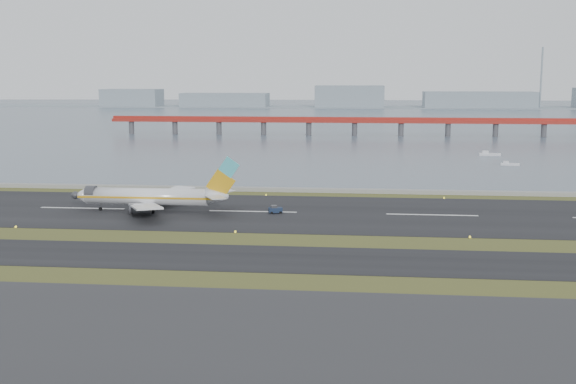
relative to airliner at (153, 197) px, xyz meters
name	(u,v)px	position (x,y,z in m)	size (l,w,h in m)	color
ground	(228,241)	(22.33, -27.71, -3.46)	(1000.00, 1000.00, 0.00)	#344317
apron_strip	(136,352)	(22.33, -82.71, -3.41)	(1000.00, 50.00, 0.10)	#2D2D2F
taxiway_strip	(215,257)	(22.33, -39.71, -3.41)	(1000.00, 18.00, 0.10)	black
runway_strip	(253,212)	(22.33, 2.29, -3.41)	(1000.00, 45.00, 0.10)	black
seawall	(270,189)	(22.33, 32.29, -2.96)	(1000.00, 2.50, 1.00)	gray
bay_water	(333,115)	(22.33, 432.29, -3.46)	(1400.00, 800.00, 1.30)	#465864
red_pier	(355,122)	(42.33, 222.29, 3.82)	(260.00, 5.00, 10.20)	maroon
far_shoreline	(353,101)	(35.95, 592.29, 2.61)	(1400.00, 80.00, 60.50)	gray
airliner	(153,197)	(0.00, 0.00, 0.00)	(38.52, 32.89, 12.80)	white
pushback_tug	(275,210)	(27.62, 0.69, -2.55)	(3.30, 2.51, 1.87)	#16243E
workboat_near	(509,164)	(97.37, 97.88, -2.98)	(6.44, 2.88, 1.51)	silver
workboat_far	(489,154)	(95.77, 129.23, -2.84)	(8.18, 3.22, 1.94)	silver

